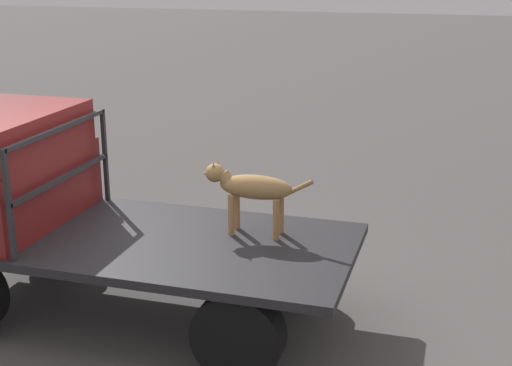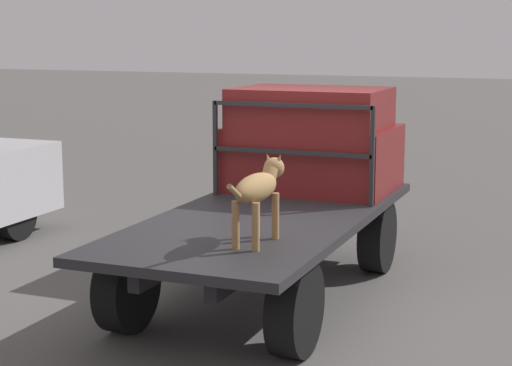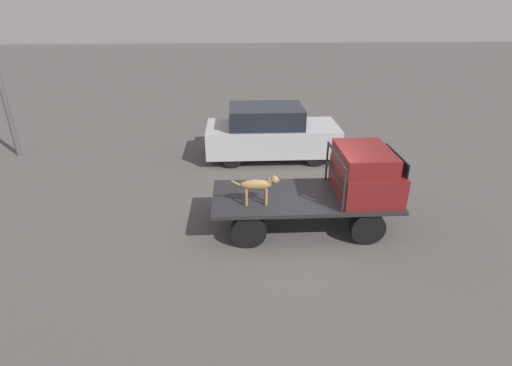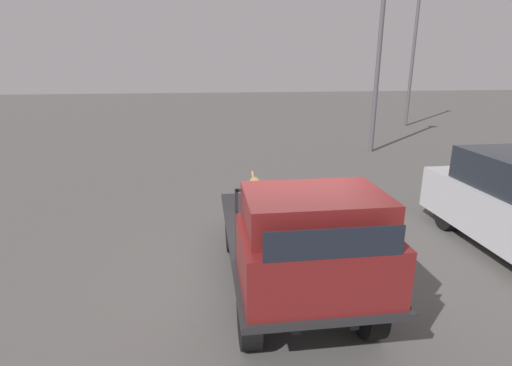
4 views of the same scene
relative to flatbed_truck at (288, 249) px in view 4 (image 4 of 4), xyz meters
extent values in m
plane|color=#514F4C|center=(0.00, 0.00, -0.59)|extent=(80.00, 80.00, 0.00)
cylinder|color=black|center=(1.28, 0.74, -0.21)|extent=(0.75, 0.24, 0.75)
cylinder|color=black|center=(1.28, -0.74, -0.21)|extent=(0.75, 0.24, 0.75)
cylinder|color=black|center=(-1.28, 0.74, -0.21)|extent=(0.75, 0.24, 0.75)
cylinder|color=black|center=(-1.28, -0.74, -0.21)|extent=(0.75, 0.24, 0.75)
cube|color=black|center=(0.00, 0.32, 0.05)|extent=(3.80, 0.10, 0.18)
cube|color=black|center=(0.00, -0.32, 0.05)|extent=(3.80, 0.10, 0.18)
cube|color=#232326|center=(0.00, 0.00, 0.18)|extent=(4.13, 1.81, 0.08)
cube|color=maroon|center=(1.37, 0.00, 0.56)|extent=(1.28, 1.69, 0.67)
cube|color=maroon|center=(1.28, 0.00, 1.10)|extent=(1.09, 1.55, 0.41)
cube|color=black|center=(2.01, 0.00, 1.04)|extent=(0.02, 1.38, 0.31)
cube|color=#232326|center=(0.66, 0.82, 0.71)|extent=(0.04, 0.04, 0.97)
cube|color=#232326|center=(0.66, -0.82, 0.71)|extent=(0.04, 0.04, 0.97)
cube|color=#232326|center=(0.66, 0.00, 1.17)|extent=(0.04, 1.65, 0.04)
cube|color=#232326|center=(0.66, 0.00, 0.71)|extent=(0.04, 1.65, 0.04)
cylinder|color=#9E7547|center=(-0.89, -0.26, 0.41)|extent=(0.06, 0.06, 0.38)
cylinder|color=#9E7547|center=(-0.89, -0.43, 0.41)|extent=(0.06, 0.06, 0.38)
cylinder|color=#9E7547|center=(-1.32, -0.26, 0.41)|extent=(0.06, 0.06, 0.38)
cylinder|color=#9E7547|center=(-1.32, -0.43, 0.41)|extent=(0.06, 0.06, 0.38)
ellipsoid|color=olive|center=(-1.11, -0.35, 0.67)|extent=(0.69, 0.22, 0.22)
sphere|color=#9E7547|center=(-0.92, -0.35, 0.64)|extent=(0.10, 0.10, 0.10)
cylinder|color=olive|center=(-0.81, -0.35, 0.74)|extent=(0.16, 0.12, 0.15)
sphere|color=olive|center=(-0.71, -0.35, 0.78)|extent=(0.17, 0.17, 0.17)
cone|color=#9E7547|center=(-0.64, -0.35, 0.76)|extent=(0.10, 0.10, 0.10)
cone|color=olive|center=(-0.72, -0.30, 0.85)|extent=(0.06, 0.08, 0.10)
cone|color=olive|center=(-0.72, -0.39, 0.85)|extent=(0.06, 0.08, 0.10)
cylinder|color=olive|center=(-1.49, -0.35, 0.70)|extent=(0.29, 0.04, 0.19)
cylinder|color=black|center=(-1.65, 3.62, -0.29)|extent=(0.60, 0.20, 0.60)
cylinder|color=#4C4C51|center=(-8.90, 5.09, 2.74)|extent=(0.16, 0.16, 6.67)
cylinder|color=#4C4C51|center=(-14.77, 9.50, 3.05)|extent=(0.16, 0.16, 7.27)
camera|label=1|loc=(-2.85, 5.53, 2.65)|focal=50.00mm
camera|label=2|loc=(-7.22, -2.83, 1.89)|focal=60.00mm
camera|label=3|loc=(-1.49, -7.99, 4.31)|focal=28.00mm
camera|label=4|loc=(5.32, -1.18, 2.69)|focal=28.00mm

